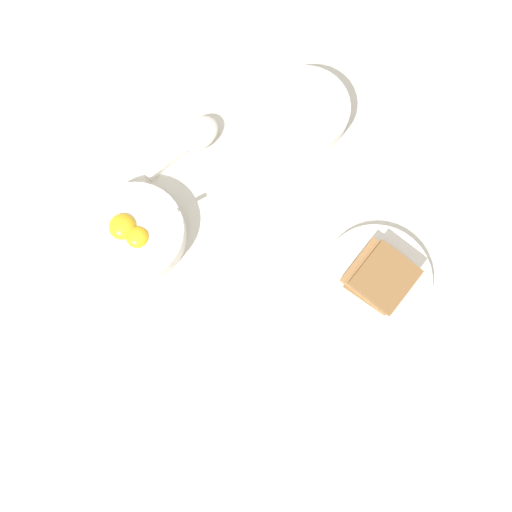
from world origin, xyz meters
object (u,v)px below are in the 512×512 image
(toast_sandwich, at_px, (381,277))
(congee_bowl, at_px, (305,111))
(toast_plate, at_px, (376,279))
(egg_bowl, at_px, (136,233))
(soup_spoon, at_px, (194,137))

(toast_sandwich, xyz_separation_m, congee_bowl, (-0.14, -0.30, -0.02))
(toast_plate, distance_m, toast_sandwich, 0.03)
(congee_bowl, bearing_deg, egg_bowl, -8.52)
(soup_spoon, height_order, congee_bowl, congee_bowl)
(congee_bowl, bearing_deg, toast_sandwich, 65.37)
(toast_plate, bearing_deg, egg_bowl, -56.57)
(egg_bowl, height_order, toast_sandwich, egg_bowl)
(toast_plate, bearing_deg, congee_bowl, -114.72)
(toast_plate, xyz_separation_m, toast_sandwich, (-0.00, 0.00, 0.03))
(toast_sandwich, bearing_deg, toast_plate, -88.20)
(egg_bowl, relative_size, toast_sandwich, 1.63)
(egg_bowl, height_order, toast_plate, egg_bowl)
(egg_bowl, xyz_separation_m, toast_plate, (-0.23, 0.35, -0.02))
(toast_sandwich, height_order, soup_spoon, toast_sandwich)
(toast_sandwich, relative_size, soup_spoon, 0.65)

